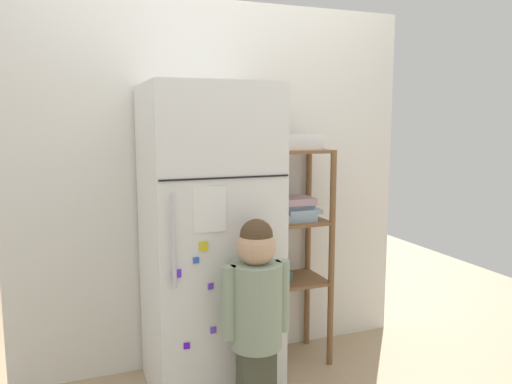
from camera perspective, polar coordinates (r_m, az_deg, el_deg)
ground_plane at (r=3.03m, az=-1.79°, el=-20.72°), size 6.00×6.00×0.00m
kitchen_wall_back at (r=3.03m, az=-4.20°, el=0.72°), size 2.41×0.03×2.14m
refrigerator at (r=2.70m, az=-5.41°, el=-5.61°), size 0.64×0.68×1.64m
child_standing at (r=2.38m, az=0.02°, el=-12.60°), size 0.33×0.24×1.02m
pantry_shelf_unit at (r=3.04m, az=4.36°, el=-4.40°), size 0.38×0.34×1.29m
fruit_bin at (r=2.99m, az=4.92°, el=5.53°), size 0.26×0.17×0.09m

